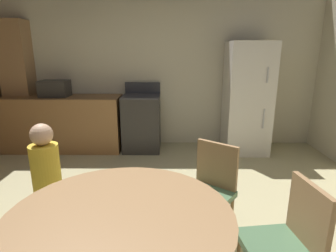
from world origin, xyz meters
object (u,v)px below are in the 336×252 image
Objects in this scene: oven_range at (142,122)px; person_child at (48,185)px; dining_table at (121,239)px; chair_northeast at (209,188)px; microwave at (55,89)px; refrigerator at (247,99)px; chair_east at (288,241)px.

oven_range is 2.49m from person_child.
chair_northeast is (0.61, 0.80, -0.11)m from dining_table.
person_child is at bearing -69.97° from microwave.
dining_table is (0.20, -3.12, 0.14)m from oven_range.
refrigerator is 3.27m from person_child.
dining_table is (-1.50, -3.07, -0.27)m from refrigerator.
oven_range is at bearing -75.54° from chair_east.
oven_range is 0.87× the size of dining_table.
dining_table is 1.45× the size of chair_northeast.
person_child is (-0.51, -2.44, 0.11)m from oven_range.
refrigerator is at bearing -1.81° from oven_range.
chair_east is at bearing 67.29° from chair_northeast.
chair_northeast is (2.20, -2.32, -0.53)m from microwave.
microwave reaches higher than oven_range.
chair_east is at bearing 25.93° from person_child.
dining_table is 1.01m from chair_east.
refrigerator is 2.47m from chair_northeast.
person_child is at bearing 136.14° from dining_table.
chair_northeast is at bearing -46.42° from microwave.
person_child reaches higher than chair_northeast.
chair_east is (0.39, -0.67, 0.00)m from chair_northeast.
chair_northeast is at bearing -70.80° from oven_range.
oven_range is at bearing -123.57° from chair_northeast.
microwave is (-3.10, 0.05, 0.15)m from refrigerator.
chair_northeast reaches higher than dining_table.
refrigerator reaches higher than microwave.
person_child is at bearing -47.56° from chair_northeast.
oven_range reaches higher than person_child.
microwave is at bearing -56.40° from chair_east.
dining_table is 1.16× the size of person_child.
oven_range is at bearing 0.15° from microwave.
chair_northeast is at bearing 49.08° from person_child.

